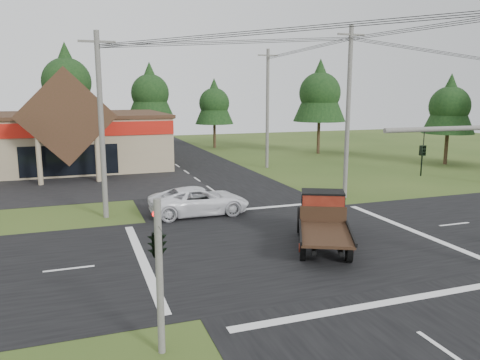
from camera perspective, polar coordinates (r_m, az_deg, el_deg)
name	(u,v)px	position (r m, az deg, el deg)	size (l,w,h in m)	color
ground	(290,244)	(22.81, 6.08, -7.73)	(120.00, 120.00, 0.00)	#324719
road_ns	(290,244)	(22.80, 6.08, -7.71)	(12.00, 120.00, 0.02)	black
road_ew	(290,243)	(22.80, 6.08, -7.70)	(120.00, 12.00, 0.02)	black
parking_apron	(15,188)	(39.42, -25.76, -0.92)	(28.00, 14.00, 0.02)	black
cvs_building	(5,140)	(49.67, -26.71, 4.39)	(30.40, 18.20, 9.19)	tan
traffic_signal_corner	(157,229)	(12.85, -10.10, -5.91)	(0.53, 2.48, 4.40)	#595651
utility_pole_nw	(101,125)	(27.60, -16.55, 6.49)	(2.00, 0.30, 10.50)	#595651
utility_pole_ne	(348,112)	(32.58, 13.03, 8.09)	(2.00, 0.30, 11.50)	#595651
utility_pole_n	(267,108)	(45.04, 3.37, 8.75)	(2.00, 0.30, 11.20)	#595651
tree_row_c	(66,80)	(60.53, -20.40, 11.40)	(7.28, 7.28, 13.13)	#332316
tree_row_d	(150,91)	(62.23, -10.92, 10.58)	(6.16, 6.16, 11.11)	#332316
tree_row_e	(214,102)	(62.02, -3.16, 9.51)	(5.04, 5.04, 9.09)	#332316
tree_side_ne	(320,91)	(56.60, 9.71, 10.64)	(6.16, 6.16, 11.11)	#332316
tree_side_e_near	(450,104)	(51.60, 24.19, 8.41)	(5.04, 5.04, 9.09)	#332316
antique_flatbed_truck	(324,222)	(22.08, 10.17, -5.05)	(2.29, 6.00, 2.51)	#5D160D
white_pickup	(199,201)	(27.94, -4.98, -2.54)	(2.74, 5.94, 1.65)	white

